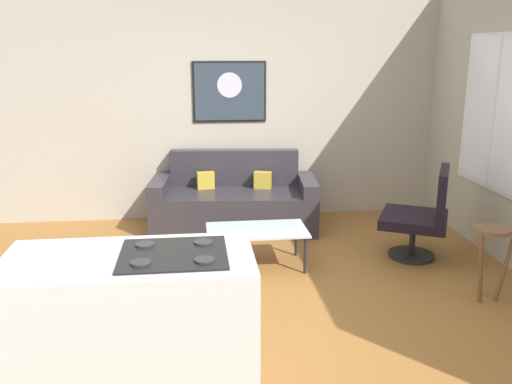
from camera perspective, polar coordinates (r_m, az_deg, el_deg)
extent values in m
cube|color=#98632E|center=(4.69, -1.05, -11.46)|extent=(6.40, 6.40, 0.04)
cube|color=#B0A796|center=(6.65, -3.19, 9.17)|extent=(6.40, 0.05, 2.80)
cube|color=#2F2B32|center=(6.34, -2.31, -1.93)|extent=(1.61, 0.96, 0.45)
cube|color=#2F2B32|center=(6.55, -2.29, 2.60)|extent=(1.54, 0.31, 0.43)
cube|color=#2F2B32|center=(6.40, -10.01, -1.29)|extent=(0.26, 0.83, 0.61)
cube|color=#2F2B32|center=(6.36, 5.43, -1.21)|extent=(0.26, 0.83, 0.61)
cube|color=gold|center=(6.42, -5.33, 1.23)|extent=(0.21, 0.12, 0.20)
cube|color=gold|center=(6.40, 0.71, 1.26)|extent=(0.22, 0.15, 0.20)
cube|color=silver|center=(5.21, 0.08, -4.03)|extent=(0.96, 0.54, 0.02)
cylinder|color=#232326|center=(5.03, -4.54, -7.09)|extent=(0.03, 0.03, 0.36)
cylinder|color=#232326|center=(5.13, 5.21, -6.66)|extent=(0.03, 0.03, 0.36)
cylinder|color=#232326|center=(5.46, -4.74, -5.31)|extent=(0.03, 0.03, 0.36)
cylinder|color=#232326|center=(5.55, 4.25, -4.95)|extent=(0.03, 0.03, 0.36)
cylinder|color=black|center=(5.78, 16.02, -6.40)|extent=(0.46, 0.46, 0.04)
cylinder|color=black|center=(5.71, 16.17, -4.47)|extent=(0.06, 0.06, 0.37)
cube|color=black|center=(5.65, 16.30, -2.79)|extent=(0.86, 0.87, 0.10)
cube|color=black|center=(5.57, 19.06, -0.15)|extent=(0.37, 0.62, 0.49)
cylinder|color=brown|center=(4.85, 23.70, -3.68)|extent=(0.29, 0.29, 0.03)
cylinder|color=brown|center=(5.05, 22.63, -6.69)|extent=(0.04, 0.12, 0.60)
cylinder|color=brown|center=(4.85, 22.57, -7.56)|extent=(0.12, 0.09, 0.60)
cylinder|color=brown|center=(4.96, 24.73, -7.33)|extent=(0.12, 0.09, 0.60)
cube|color=silver|center=(3.32, -12.86, -14.19)|extent=(1.41, 0.71, 0.93)
cube|color=black|center=(3.10, -8.68, -6.46)|extent=(0.60, 0.52, 0.01)
cylinder|color=#2D2D2D|center=(2.98, -12.06, -7.30)|extent=(0.11, 0.11, 0.01)
cylinder|color=#2D2D2D|center=(2.96, -5.46, -7.13)|extent=(0.11, 0.11, 0.01)
cylinder|color=#2D2D2D|center=(3.24, -11.63, -5.43)|extent=(0.11, 0.11, 0.01)
cylinder|color=#2D2D2D|center=(3.23, -5.58, -5.28)|extent=(0.11, 0.11, 0.01)
cube|color=black|center=(6.60, -2.81, 10.50)|extent=(0.88, 0.01, 0.72)
cube|color=#2D3947|center=(6.60, -2.81, 10.49)|extent=(0.83, 0.02, 0.67)
cylinder|color=silver|center=(6.58, -2.81, 11.19)|extent=(0.30, 0.01, 0.30)
cube|color=silver|center=(5.93, 23.93, 7.62)|extent=(0.02, 1.24, 1.55)
cube|color=white|center=(5.93, 23.84, 7.63)|extent=(0.01, 1.16, 1.47)
cube|color=silver|center=(5.92, 23.81, 7.63)|extent=(0.01, 0.04, 1.47)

